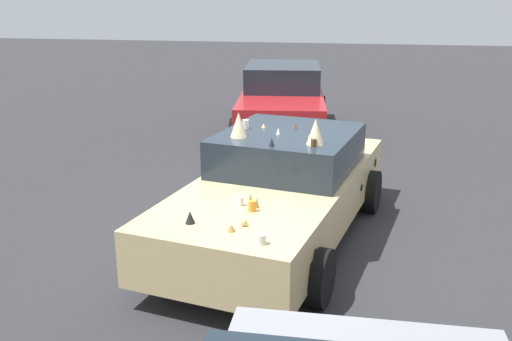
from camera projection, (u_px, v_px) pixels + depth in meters
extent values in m
plane|color=#2D2D30|center=(279.00, 238.00, 7.29)|extent=(60.00, 60.00, 0.00)
cube|color=#D8BC7F|center=(279.00, 197.00, 7.12)|extent=(4.72, 2.58, 0.60)
cube|color=#1E2833|center=(289.00, 150.00, 7.27)|extent=(2.07, 1.93, 0.48)
cylinder|color=black|center=(318.00, 277.00, 5.65)|extent=(0.64, 0.33, 0.61)
cylinder|color=black|center=(161.00, 249.00, 6.29)|extent=(0.64, 0.33, 0.61)
cylinder|color=black|center=(370.00, 191.00, 8.11)|extent=(0.64, 0.33, 0.61)
cylinder|color=black|center=(254.00, 177.00, 8.75)|extent=(0.64, 0.33, 0.61)
ellipsoid|color=black|center=(184.00, 211.00, 6.65)|extent=(0.12, 0.04, 0.16)
ellipsoid|color=black|center=(160.00, 213.00, 6.15)|extent=(0.12, 0.04, 0.14)
ellipsoid|color=black|center=(362.00, 188.00, 7.50)|extent=(0.13, 0.04, 0.09)
ellipsoid|color=black|center=(183.00, 207.00, 6.62)|extent=(0.11, 0.04, 0.09)
ellipsoid|color=black|center=(315.00, 255.00, 5.51)|extent=(0.13, 0.04, 0.13)
ellipsoid|color=black|center=(312.00, 266.00, 5.45)|extent=(0.20, 0.06, 0.14)
ellipsoid|color=black|center=(167.00, 228.00, 6.32)|extent=(0.18, 0.05, 0.12)
ellipsoid|color=black|center=(137.00, 254.00, 5.80)|extent=(0.19, 0.05, 0.14)
ellipsoid|color=black|center=(375.00, 163.00, 8.36)|extent=(0.14, 0.05, 0.13)
ellipsoid|color=black|center=(191.00, 211.00, 6.82)|extent=(0.13, 0.04, 0.13)
sphere|color=tan|center=(244.00, 223.00, 5.48)|extent=(0.07, 0.07, 0.07)
cone|color=#A87A38|center=(231.00, 228.00, 5.36)|extent=(0.09, 0.09, 0.07)
cylinder|color=silver|center=(241.00, 201.00, 6.00)|extent=(0.08, 0.08, 0.09)
cone|color=#A87A38|center=(257.00, 202.00, 5.94)|extent=(0.07, 0.07, 0.12)
cylinder|color=silver|center=(262.00, 239.00, 5.08)|extent=(0.11, 0.11, 0.09)
cone|color=silver|center=(239.00, 197.00, 6.17)|extent=(0.10, 0.10, 0.07)
cone|color=black|center=(190.00, 217.00, 5.53)|extent=(0.12, 0.12, 0.13)
cylinder|color=orange|center=(252.00, 206.00, 5.84)|extent=(0.10, 0.10, 0.11)
cone|color=#A87A38|center=(250.00, 198.00, 6.11)|extent=(0.08, 0.08, 0.09)
cone|color=silver|center=(278.00, 131.00, 7.06)|extent=(0.06, 0.06, 0.08)
cylinder|color=tan|center=(311.00, 139.00, 6.65)|extent=(0.11, 0.11, 0.08)
cone|color=tan|center=(264.00, 126.00, 7.40)|extent=(0.07, 0.07, 0.06)
cylinder|color=silver|center=(246.00, 124.00, 7.33)|extent=(0.12, 0.12, 0.12)
cone|color=#51381E|center=(295.00, 126.00, 7.36)|extent=(0.07, 0.07, 0.06)
cylinder|color=#51381E|center=(314.00, 143.00, 6.48)|extent=(0.09, 0.09, 0.09)
cone|color=black|center=(272.00, 142.00, 6.49)|extent=(0.08, 0.08, 0.10)
cone|color=beige|center=(315.00, 132.00, 6.54)|extent=(0.21, 0.21, 0.30)
cone|color=beige|center=(239.00, 125.00, 6.88)|extent=(0.21, 0.21, 0.30)
cube|color=red|center=(282.00, 107.00, 12.44)|extent=(4.52, 2.23, 0.70)
cube|color=#1E2833|center=(283.00, 76.00, 12.61)|extent=(2.20, 1.82, 0.53)
cylinder|color=black|center=(325.00, 136.00, 11.19)|extent=(0.67, 0.29, 0.65)
cylinder|color=black|center=(236.00, 134.00, 11.31)|extent=(0.67, 0.29, 0.65)
cylinder|color=black|center=(320.00, 109.00, 13.75)|extent=(0.67, 0.29, 0.65)
cylinder|color=black|center=(247.00, 108.00, 13.87)|extent=(0.67, 0.29, 0.65)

